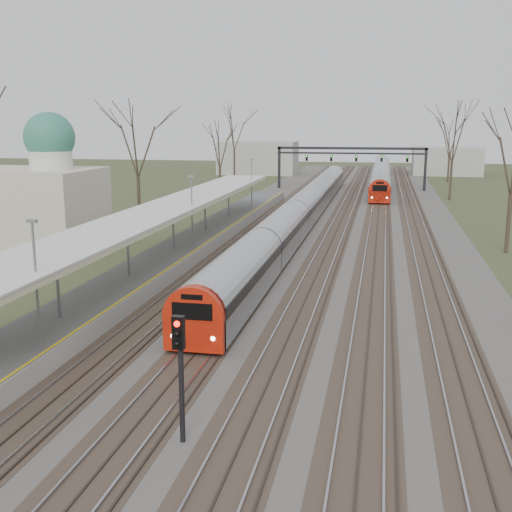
{
  "coord_description": "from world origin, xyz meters",
  "views": [
    {
      "loc": [
        4.89,
        -7.18,
        9.57
      ],
      "look_at": [
        -2.14,
        28.18,
        2.0
      ],
      "focal_mm": 45.0,
      "sensor_mm": 36.0,
      "label": 1
    }
  ],
  "objects": [
    {
      "name": "train_far",
      "position": [
        4.5,
        98.13,
        1.48
      ],
      "size": [
        2.62,
        60.21,
        3.05
      ],
      "color": "#A0A2A9",
      "rests_on": "ground"
    },
    {
      "name": "signal_gantry",
      "position": [
        0.29,
        84.99,
        4.91
      ],
      "size": [
        21.0,
        0.59,
        6.08
      ],
      "color": "black",
      "rests_on": "ground"
    },
    {
      "name": "dome_building",
      "position": [
        -21.71,
        38.0,
        3.72
      ],
      "size": [
        10.0,
        8.0,
        10.3
      ],
      "color": "beige",
      "rests_on": "ground"
    },
    {
      "name": "canopy",
      "position": [
        -9.05,
        32.99,
        3.93
      ],
      "size": [
        4.1,
        50.0,
        3.11
      ],
      "color": "slate",
      "rests_on": "platform"
    },
    {
      "name": "platform",
      "position": [
        -9.05,
        37.5,
        0.5
      ],
      "size": [
        3.5,
        69.0,
        1.0
      ],
      "primitive_type": "cube",
      "color": "#9E9B93",
      "rests_on": "ground"
    },
    {
      "name": "tree_west_far",
      "position": [
        -17.0,
        48.0,
        8.02
      ],
      "size": [
        5.5,
        5.5,
        11.33
      ],
      "color": "#2D231C",
      "rests_on": "ground"
    },
    {
      "name": "signal_post",
      "position": [
        -0.75,
        9.78,
        2.72
      ],
      "size": [
        0.35,
        0.45,
        4.1
      ],
      "color": "black",
      "rests_on": "ground"
    },
    {
      "name": "train_near",
      "position": [
        -2.5,
        54.14,
        1.48
      ],
      "size": [
        2.62,
        75.21,
        3.05
      ],
      "color": "#A0A2A9",
      "rests_on": "ground"
    },
    {
      "name": "track_bed",
      "position": [
        0.26,
        55.0,
        0.06
      ],
      "size": [
        24.0,
        160.0,
        0.22
      ],
      "color": "#474442",
      "rests_on": "ground"
    }
  ]
}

